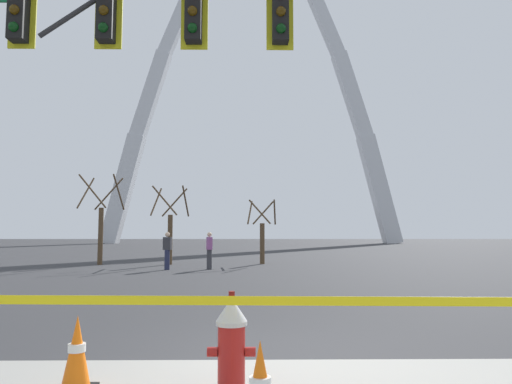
% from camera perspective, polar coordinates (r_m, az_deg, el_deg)
% --- Properties ---
extents(ground_plane, '(240.00, 240.00, 0.00)m').
position_cam_1_polar(ground_plane, '(6.01, 2.07, -19.96)').
color(ground_plane, '#333335').
extents(fire_hydrant, '(0.46, 0.48, 0.99)m').
position_cam_1_polar(fire_hydrant, '(4.68, -3.01, -18.36)').
color(fire_hydrant, '#5E0F0D').
rests_on(fire_hydrant, ground).
extents(caution_tape_barrier, '(5.57, 0.28, 1.03)m').
position_cam_1_polar(caution_tape_barrier, '(4.27, 6.20, -16.31)').
color(caution_tape_barrier, '#232326').
rests_on(caution_tape_barrier, ground).
extents(traffic_cone_by_hydrant, '(0.36, 0.36, 0.73)m').
position_cam_1_polar(traffic_cone_by_hydrant, '(5.20, -21.05, -17.92)').
color(traffic_cone_by_hydrant, black).
rests_on(traffic_cone_by_hydrant, ground).
extents(traffic_signal_gantry, '(7.82, 0.44, 6.00)m').
position_cam_1_polar(traffic_signal_gantry, '(8.24, -20.84, 15.57)').
color(traffic_signal_gantry, '#232326').
rests_on(traffic_signal_gantry, ground).
extents(monument_arch, '(45.65, 2.43, 50.24)m').
position_cam_1_polar(monument_arch, '(74.07, -0.54, 10.85)').
color(monument_arch, silver).
rests_on(monument_arch, ground).
extents(tree_far_left, '(2.03, 2.04, 4.41)m').
position_cam_1_polar(tree_far_left, '(24.39, -18.42, -3.82)').
color(tree_far_left, brown).
rests_on(tree_far_left, ground).
extents(tree_left_mid, '(1.79, 1.80, 3.87)m').
position_cam_1_polar(tree_left_mid, '(23.63, -10.45, -4.55)').
color(tree_left_mid, brown).
rests_on(tree_left_mid, ground).
extents(tree_center_left, '(1.50, 1.51, 3.22)m').
position_cam_1_polar(tree_center_left, '(23.73, 0.75, -5.33)').
color(tree_center_left, brown).
rests_on(tree_center_left, ground).
extents(pedestrian_walking_left, '(0.37, 0.26, 1.59)m').
position_cam_1_polar(pedestrian_walking_left, '(20.33, -10.79, -7.02)').
color(pedestrian_walking_left, '#232847').
rests_on(pedestrian_walking_left, ground).
extents(pedestrian_standing_center, '(0.29, 0.38, 1.59)m').
position_cam_1_polar(pedestrian_standing_center, '(20.30, -5.72, -7.08)').
color(pedestrian_standing_center, '#38383D').
rests_on(pedestrian_standing_center, ground).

